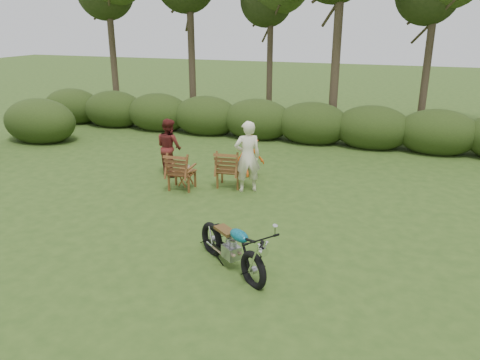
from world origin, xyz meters
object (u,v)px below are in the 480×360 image
(motorcycle, at_px, (231,267))
(adult_b, at_px, (171,174))
(lawn_chair_right, at_px, (230,186))
(cup, at_px, (187,167))
(lawn_chair_left, at_px, (183,189))
(child, at_px, (250,177))
(adult_a, at_px, (247,191))
(side_table, at_px, (186,179))

(motorcycle, xyz_separation_m, adult_b, (-3.38, 4.24, 0.00))
(lawn_chair_right, bearing_deg, cup, 17.55)
(lawn_chair_right, relative_size, lawn_chair_left, 1.00)
(motorcycle, bearing_deg, child, 141.93)
(lawn_chair_left, distance_m, child, 1.98)
(cup, distance_m, adult_a, 1.61)
(motorcycle, bearing_deg, side_table, 163.70)
(adult_b, xyz_separation_m, child, (2.14, 0.53, 0.00))
(lawn_chair_right, bearing_deg, child, -111.23)
(lawn_chair_right, relative_size, cup, 7.26)
(adult_b, bearing_deg, motorcycle, 155.74)
(lawn_chair_left, bearing_deg, child, -135.48)
(adult_a, relative_size, child, 1.53)
(motorcycle, distance_m, adult_a, 3.82)
(motorcycle, relative_size, lawn_chair_left, 1.91)
(lawn_chair_right, height_order, child, child)
(adult_b, height_order, child, adult_b)
(adult_a, relative_size, adult_b, 1.14)
(adult_a, height_order, adult_b, adult_a)
(adult_a, distance_m, child, 1.11)
(lawn_chair_right, xyz_separation_m, child, (0.25, 0.91, 0.00))
(adult_b, relative_size, child, 1.34)
(child, bearing_deg, side_table, 36.94)
(lawn_chair_right, distance_m, lawn_chair_left, 1.20)
(lawn_chair_right, height_order, adult_b, adult_b)
(side_table, relative_size, cup, 3.57)
(lawn_chair_left, height_order, adult_a, adult_a)
(lawn_chair_left, xyz_separation_m, side_table, (0.05, 0.11, 0.24))
(adult_b, bearing_deg, adult_a, -165.43)
(motorcycle, xyz_separation_m, child, (-1.24, 4.77, 0.00))
(lawn_chair_right, distance_m, cup, 1.19)
(lawn_chair_right, distance_m, child, 0.94)
(motorcycle, relative_size, child, 1.60)
(motorcycle, distance_m, lawn_chair_right, 4.13)
(adult_a, bearing_deg, child, -105.65)
(adult_b, bearing_deg, child, -138.87)
(adult_a, bearing_deg, lawn_chair_right, -47.41)
(motorcycle, relative_size, cup, 13.87)
(lawn_chair_right, distance_m, adult_b, 1.93)
(lawn_chair_left, distance_m, adult_a, 1.64)
(adult_a, bearing_deg, motorcycle, 74.16)
(lawn_chair_right, xyz_separation_m, lawn_chair_left, (-1.06, -0.57, 0.00))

